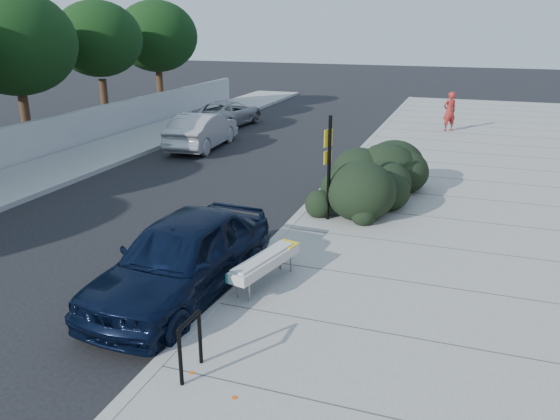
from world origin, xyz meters
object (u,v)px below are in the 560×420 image
Objects in this scene: wagon_silver at (202,130)px; pedestrian at (449,111)px; bike_rack at (190,341)px; sign_post at (329,162)px; sedan_navy at (182,258)px; bench at (265,262)px; suv_silver at (227,113)px.

pedestrian reaches higher than wagon_silver.
sign_post reaches higher than bike_rack.
sedan_navy is 2.61× the size of pedestrian.
wagon_silver is (-5.56, 11.70, -0.07)m from sedan_navy.
sign_post is at bearing 100.49° from bench.
bike_rack is 0.20× the size of suv_silver.
sign_post reaches higher than pedestrian.
bench is at bearing 91.57° from bike_rack.
wagon_silver reaches higher than suv_silver.
bike_rack is (0.00, -3.00, 0.08)m from bench.
bench is 17.86m from suv_silver.
bike_rack is 20.57m from pedestrian.
sign_post is 0.59× the size of suv_silver.
suv_silver is at bearing 148.12° from sign_post.
pedestrian is at bearing 95.28° from bench.
bike_rack is at bearing 118.17° from suv_silver.
bike_rack is at bearing -76.75° from bench.
sedan_navy is at bearing -85.39° from sign_post.
sedan_navy reaches higher than bench.
sign_post reaches higher than suv_silver.
bench is 0.73× the size of sign_post.
sign_post is 0.61× the size of wagon_silver.
sedan_navy is at bearing 122.89° from bike_rack.
pedestrian reaches higher than suv_silver.
suv_silver reaches higher than bench.
sedan_navy is 18.53m from pedestrian.
pedestrian reaches higher than bench.
pedestrian is at bearing 81.93° from sedan_navy.
suv_silver is 2.54× the size of pedestrian.
sign_post is at bearing 75.02° from sedan_navy.
wagon_silver is (-6.96, 14.00, 0.04)m from bike_rack.
sedan_navy is at bearing 41.83° from pedestrian.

